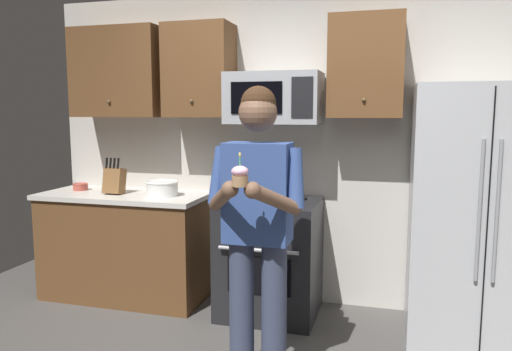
# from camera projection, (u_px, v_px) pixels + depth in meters

# --- Properties ---
(wall_back) EXTENTS (4.40, 0.10, 2.60)m
(wall_back) POSITION_uv_depth(u_px,v_px,m) (299.00, 149.00, 4.12)
(wall_back) COLOR beige
(wall_back) RESTS_ON ground
(oven_range) EXTENTS (0.76, 0.70, 0.93)m
(oven_range) POSITION_uv_depth(u_px,v_px,m) (270.00, 257.00, 3.90)
(oven_range) COLOR black
(oven_range) RESTS_ON ground
(microwave) EXTENTS (0.74, 0.41, 0.40)m
(microwave) POSITION_uv_depth(u_px,v_px,m) (274.00, 98.00, 3.85)
(microwave) COLOR #9EA0A5
(refrigerator) EXTENTS (0.90, 0.75, 1.80)m
(refrigerator) POSITION_uv_depth(u_px,v_px,m) (478.00, 215.00, 3.40)
(refrigerator) COLOR #B7BABF
(refrigerator) RESTS_ON ground
(cabinet_row_upper) EXTENTS (2.78, 0.36, 0.76)m
(cabinet_row_upper) POSITION_uv_depth(u_px,v_px,m) (208.00, 71.00, 4.03)
(cabinet_row_upper) COLOR brown
(counter_left) EXTENTS (1.44, 0.66, 0.92)m
(counter_left) POSITION_uv_depth(u_px,v_px,m) (126.00, 245.00, 4.27)
(counter_left) COLOR brown
(counter_left) RESTS_ON ground
(knife_block) EXTENTS (0.16, 0.15, 0.32)m
(knife_block) POSITION_uv_depth(u_px,v_px,m) (114.00, 180.00, 4.16)
(knife_block) COLOR brown
(knife_block) RESTS_ON counter_left
(bowl_large_white) EXTENTS (0.27, 0.27, 0.12)m
(bowl_large_white) POSITION_uv_depth(u_px,v_px,m) (162.00, 188.00, 4.06)
(bowl_large_white) COLOR white
(bowl_large_white) RESTS_ON counter_left
(bowl_small_colored) EXTENTS (0.13, 0.13, 0.06)m
(bowl_small_colored) POSITION_uv_depth(u_px,v_px,m) (80.00, 187.00, 4.37)
(bowl_small_colored) COLOR #B24C3F
(bowl_small_colored) RESTS_ON counter_left
(person) EXTENTS (0.60, 0.48, 1.76)m
(person) POSITION_uv_depth(u_px,v_px,m) (257.00, 219.00, 2.84)
(person) COLOR #383F59
(person) RESTS_ON ground
(cupcake) EXTENTS (0.09, 0.09, 0.17)m
(cupcake) POSITION_uv_depth(u_px,v_px,m) (240.00, 176.00, 2.49)
(cupcake) COLOR #A87F56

